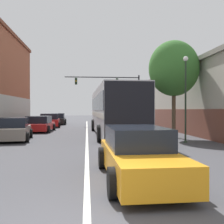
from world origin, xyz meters
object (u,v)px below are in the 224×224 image
(hatchback_foreground, at_px, (138,154))
(parked_car_left_near, at_px, (50,121))
(parked_car_left_far, at_px, (57,119))
(bus, at_px, (114,110))
(parked_car_left_mid, at_px, (14,130))
(street_lamp, at_px, (186,96))
(traffic_signal_gantry, at_px, (116,88))
(street_tree_near, at_px, (174,69))
(parked_car_left_distant, at_px, (39,124))

(hatchback_foreground, height_order, parked_car_left_near, parked_car_left_near)
(parked_car_left_far, bearing_deg, hatchback_foreground, -172.03)
(parked_car_left_near, bearing_deg, bus, -152.37)
(parked_car_left_mid, height_order, street_lamp, street_lamp)
(traffic_signal_gantry, bearing_deg, parked_car_left_far, 167.21)
(street_lamp, distance_m, street_tree_near, 3.31)
(hatchback_foreground, distance_m, parked_car_left_far, 27.22)
(bus, xyz_separation_m, traffic_signal_gantry, (1.65, 13.03, 2.64))
(traffic_signal_gantry, bearing_deg, hatchback_foreground, -95.07)
(parked_car_left_distant, distance_m, street_lamp, 12.84)
(bus, relative_size, parked_car_left_mid, 2.98)
(hatchback_foreground, xyz_separation_m, parked_car_left_near, (-5.33, 21.63, 0.01))
(parked_car_left_mid, distance_m, traffic_signal_gantry, 17.98)
(parked_car_left_far, distance_m, street_tree_near, 19.62)
(bus, relative_size, street_lamp, 2.66)
(parked_car_left_far, distance_m, traffic_signal_gantry, 8.43)
(street_tree_near, bearing_deg, parked_car_left_mid, -176.80)
(parked_car_left_far, bearing_deg, traffic_signal_gantry, -105.60)
(traffic_signal_gantry, bearing_deg, parked_car_left_distant, -129.00)
(hatchback_foreground, bearing_deg, street_tree_near, -24.95)
(hatchback_foreground, bearing_deg, parked_car_left_mid, 30.32)
(hatchback_foreground, distance_m, traffic_signal_gantry, 25.47)
(parked_car_left_mid, relative_size, parked_car_left_distant, 0.99)
(bus, distance_m, street_lamp, 5.97)
(street_tree_near, bearing_deg, parked_car_left_near, 129.99)
(parked_car_left_mid, bearing_deg, traffic_signal_gantry, -34.51)
(parked_car_left_distant, height_order, traffic_signal_gantry, traffic_signal_gantry)
(parked_car_left_near, bearing_deg, parked_car_left_mid, 173.78)
(parked_car_left_distant, relative_size, traffic_signal_gantry, 0.48)
(parked_car_left_far, bearing_deg, street_tree_near, -153.19)
(bus, height_order, street_lamp, street_lamp)
(parked_car_left_far, xyz_separation_m, street_tree_near, (9.50, -16.71, 3.94))
(parked_car_left_distant, xyz_separation_m, street_lamp, (9.56, -8.33, 2.02))
(hatchback_foreground, height_order, street_tree_near, street_tree_near)
(parked_car_left_near, height_order, parked_car_left_distant, parked_car_left_near)
(parked_car_left_distant, relative_size, street_lamp, 0.91)
(parked_car_left_near, relative_size, parked_car_left_mid, 0.97)
(hatchback_foreground, xyz_separation_m, parked_car_left_distant, (-5.37, 15.69, -0.04))
(street_lamp, relative_size, street_tree_near, 0.76)
(parked_car_left_near, relative_size, parked_car_left_far, 0.91)
(street_tree_near, bearing_deg, bus, 152.18)
(bus, distance_m, street_tree_near, 5.13)
(street_lamp, bearing_deg, parked_car_left_mid, 168.18)
(hatchback_foreground, bearing_deg, parked_car_left_near, 12.62)
(parked_car_left_far, bearing_deg, street_lamp, -157.21)
(parked_car_left_mid, bearing_deg, parked_car_left_near, -9.55)
(traffic_signal_gantry, relative_size, street_tree_near, 1.42)
(traffic_signal_gantry, relative_size, street_lamp, 1.88)
(hatchback_foreground, distance_m, parked_car_left_mid, 11.09)
(hatchback_foreground, distance_m, parked_car_left_near, 22.27)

